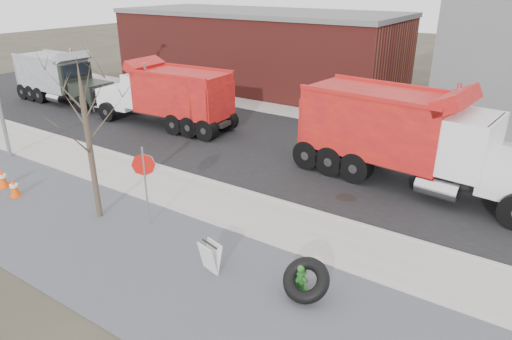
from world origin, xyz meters
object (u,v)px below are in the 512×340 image
Objects in this scene: dump_truck_red_b at (167,94)px; dump_truck_grey at (61,76)px; sandwich_board at (210,257)px; truck_tire at (306,280)px; fire_hydrant at (300,279)px; dump_truck_red_a at (410,135)px; stop_sign at (144,173)px.

dump_truck_red_b is 1.14× the size of dump_truck_grey.
sandwich_board is 0.12× the size of dump_truck_grey.
sandwich_board is at bearing -169.90° from truck_tire.
dump_truck_grey is at bearing -3.66° from dump_truck_red_b.
fire_hydrant is 0.10× the size of dump_truck_red_b.
dump_truck_grey is at bearing 158.69° from truck_tire.
stop_sign is at bearing -120.93° from dump_truck_red_a.
dump_truck_grey is (-9.08, 0.00, -0.08)m from dump_truck_red_b.
dump_truck_red_b reaches higher than dump_truck_grey.
sandwich_board is 9.06m from dump_truck_red_a.
dump_truck_red_a reaches higher than dump_truck_red_b.
dump_truck_grey is (-21.57, 8.36, 1.28)m from fire_hydrant.
fire_hydrant is 0.31× the size of stop_sign.
sandwich_board is (-2.37, -0.61, 0.08)m from fire_hydrant.
dump_truck_grey reaches higher than stop_sign.
dump_truck_red_b is (-6.91, 8.09, -0.07)m from stop_sign.
fire_hydrant is 0.95× the size of sandwich_board.
fire_hydrant is 0.08× the size of dump_truck_red_a.
dump_truck_grey reaches higher than sandwich_board.
dump_truck_red_b is at bearing 152.66° from sandwich_board.
truck_tire is 1.44× the size of sandwich_board.
stop_sign is 17.92m from dump_truck_grey.
truck_tire is at bearing 24.29° from sandwich_board.
dump_truck_red_a is 12.63m from dump_truck_red_b.
fire_hydrant is 15.09m from dump_truck_red_b.
dump_truck_red_a is 1.20× the size of dump_truck_red_b.
dump_truck_red_a is at bearing 174.60° from dump_truck_red_b.
dump_truck_red_a is at bearing -1.02° from dump_truck_grey.
dump_truck_red_a is (-0.11, 8.12, 1.44)m from truck_tire.
dump_truck_red_b is at bearing 112.55° from stop_sign.
sandwich_board is (-2.60, -0.46, -0.06)m from truck_tire.
dump_truck_red_b is (-12.62, 0.38, -0.23)m from dump_truck_red_a.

